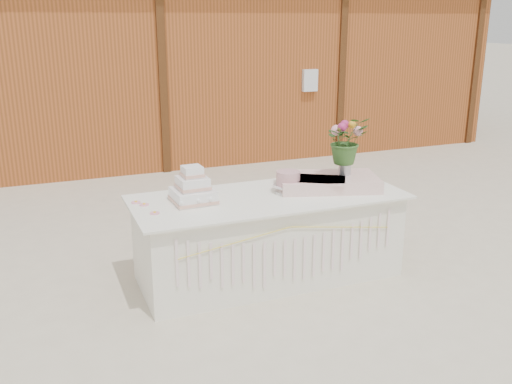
% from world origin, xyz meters
% --- Properties ---
extents(ground, '(80.00, 80.00, 0.00)m').
position_xyz_m(ground, '(0.00, 0.00, 0.00)').
color(ground, beige).
rests_on(ground, ground).
extents(barn, '(12.60, 4.60, 3.30)m').
position_xyz_m(barn, '(-0.01, 5.99, 1.68)').
color(barn, '#9F4D21').
rests_on(barn, ground).
extents(cake_table, '(2.40, 1.00, 0.77)m').
position_xyz_m(cake_table, '(0.00, -0.00, 0.39)').
color(cake_table, white).
rests_on(cake_table, ground).
extents(wedding_cake, '(0.36, 0.36, 0.31)m').
position_xyz_m(wedding_cake, '(-0.66, 0.07, 0.88)').
color(wedding_cake, white).
rests_on(wedding_cake, cake_table).
extents(pink_cake_stand, '(0.27, 0.27, 0.19)m').
position_xyz_m(pink_cake_stand, '(0.20, 0.03, 0.88)').
color(pink_cake_stand, white).
rests_on(pink_cake_stand, cake_table).
extents(satin_runner, '(1.01, 0.76, 0.11)m').
position_xyz_m(satin_runner, '(0.60, 0.03, 0.83)').
color(satin_runner, '#FFD6CD').
rests_on(satin_runner, cake_table).
extents(flower_vase, '(0.11, 0.11, 0.15)m').
position_xyz_m(flower_vase, '(0.77, 0.02, 0.96)').
color(flower_vase, '#BCBBC0').
rests_on(flower_vase, satin_runner).
extents(bouquet, '(0.40, 0.35, 0.44)m').
position_xyz_m(bouquet, '(0.77, 0.02, 1.25)').
color(bouquet, '#345C25').
rests_on(bouquet, flower_vase).
extents(loose_flowers, '(0.20, 0.40, 0.02)m').
position_xyz_m(loose_flowers, '(-1.04, 0.07, 0.78)').
color(loose_flowers, pink).
rests_on(loose_flowers, cake_table).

